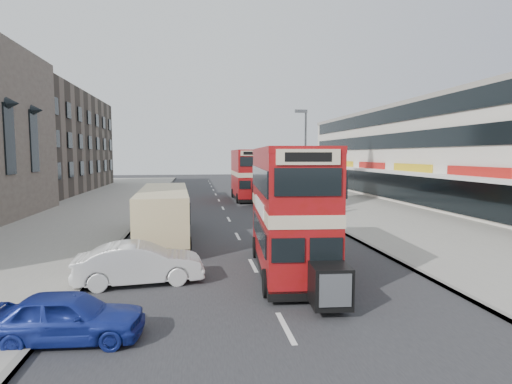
{
  "coord_description": "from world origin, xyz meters",
  "views": [
    {
      "loc": [
        -2.28,
        -13.93,
        4.5
      ],
      "look_at": [
        0.64,
        5.44,
        2.7
      ],
      "focal_mm": 28.34,
      "sensor_mm": 36.0,
      "label": 1
    }
  ],
  "objects_px": {
    "pedestrian_near": "(339,202)",
    "car_right_b": "(288,200)",
    "car_left_near": "(68,316)",
    "car_left_front": "(140,263)",
    "bus_main": "(289,210)",
    "car_right_a": "(287,205)",
    "cyclist": "(271,201)",
    "coach": "(164,212)",
    "bus_second": "(246,175)",
    "street_lamp": "(305,151)",
    "car_right_c": "(262,189)"
  },
  "relations": [
    {
      "from": "street_lamp",
      "to": "car_left_front",
      "type": "bearing_deg",
      "value": -121.37
    },
    {
      "from": "pedestrian_near",
      "to": "car_right_b",
      "type": "bearing_deg",
      "value": -59.98
    },
    {
      "from": "pedestrian_near",
      "to": "bus_second",
      "type": "bearing_deg",
      "value": -65.24
    },
    {
      "from": "coach",
      "to": "car_right_a",
      "type": "bearing_deg",
      "value": 42.95
    },
    {
      "from": "car_left_near",
      "to": "car_right_a",
      "type": "relative_size",
      "value": 0.8
    },
    {
      "from": "car_right_b",
      "to": "car_right_c",
      "type": "xyz_separation_m",
      "value": [
        -0.37,
        11.39,
        0.02
      ]
    },
    {
      "from": "car_right_b",
      "to": "pedestrian_near",
      "type": "bearing_deg",
      "value": 33.68
    },
    {
      "from": "car_right_b",
      "to": "coach",
      "type": "bearing_deg",
      "value": -37.61
    },
    {
      "from": "car_left_near",
      "to": "car_left_front",
      "type": "xyz_separation_m",
      "value": [
        1.13,
        4.29,
        0.1
      ]
    },
    {
      "from": "car_right_c",
      "to": "cyclist",
      "type": "distance_m",
      "value": 12.49
    },
    {
      "from": "car_left_near",
      "to": "car_right_a",
      "type": "bearing_deg",
      "value": -22.47
    },
    {
      "from": "bus_main",
      "to": "pedestrian_near",
      "type": "distance_m",
      "value": 16.16
    },
    {
      "from": "car_right_c",
      "to": "cyclist",
      "type": "xyz_separation_m",
      "value": [
        -1.25,
        -12.43,
        0.03
      ]
    },
    {
      "from": "car_left_front",
      "to": "bus_main",
      "type": "bearing_deg",
      "value": -90.35
    },
    {
      "from": "car_right_b",
      "to": "pedestrian_near",
      "type": "height_order",
      "value": "pedestrian_near"
    },
    {
      "from": "street_lamp",
      "to": "car_right_a",
      "type": "bearing_deg",
      "value": -138.25
    },
    {
      "from": "street_lamp",
      "to": "car_left_front",
      "type": "relative_size",
      "value": 1.86
    },
    {
      "from": "street_lamp",
      "to": "coach",
      "type": "xyz_separation_m",
      "value": [
        -10.45,
        -10.4,
        -3.3
      ]
    },
    {
      "from": "bus_main",
      "to": "car_left_near",
      "type": "bearing_deg",
      "value": 40.82
    },
    {
      "from": "car_left_near",
      "to": "car_right_c",
      "type": "relative_size",
      "value": 0.91
    },
    {
      "from": "car_right_a",
      "to": "cyclist",
      "type": "bearing_deg",
      "value": -160.03
    },
    {
      "from": "coach",
      "to": "car_right_c",
      "type": "height_order",
      "value": "coach"
    },
    {
      "from": "car_left_near",
      "to": "car_right_b",
      "type": "bearing_deg",
      "value": -20.75
    },
    {
      "from": "car_left_front",
      "to": "car_right_c",
      "type": "bearing_deg",
      "value": -23.06
    },
    {
      "from": "bus_second",
      "to": "bus_main",
      "type": "bearing_deg",
      "value": 86.63
    },
    {
      "from": "car_left_near",
      "to": "coach",
      "type": "bearing_deg",
      "value": -3.13
    },
    {
      "from": "bus_main",
      "to": "car_right_a",
      "type": "bearing_deg",
      "value": -98.25
    },
    {
      "from": "street_lamp",
      "to": "coach",
      "type": "height_order",
      "value": "street_lamp"
    },
    {
      "from": "coach",
      "to": "cyclist",
      "type": "distance_m",
      "value": 13.63
    },
    {
      "from": "car_left_near",
      "to": "car_right_c",
      "type": "bearing_deg",
      "value": -12.75
    },
    {
      "from": "coach",
      "to": "car_right_a",
      "type": "xyz_separation_m",
      "value": [
        8.7,
        8.85,
        -0.83
      ]
    },
    {
      "from": "cyclist",
      "to": "pedestrian_near",
      "type": "bearing_deg",
      "value": -40.02
    },
    {
      "from": "bus_second",
      "to": "coach",
      "type": "xyz_separation_m",
      "value": [
        -6.71,
        -18.39,
        -1.05
      ]
    },
    {
      "from": "bus_second",
      "to": "car_right_b",
      "type": "xyz_separation_m",
      "value": [
        2.77,
        -6.24,
        -1.88
      ]
    },
    {
      "from": "cyclist",
      "to": "car_right_b",
      "type": "bearing_deg",
      "value": 29.87
    },
    {
      "from": "street_lamp",
      "to": "cyclist",
      "type": "xyz_separation_m",
      "value": [
        -2.59,
        0.71,
        -4.08
      ]
    },
    {
      "from": "street_lamp",
      "to": "pedestrian_near",
      "type": "distance_m",
      "value": 5.1
    },
    {
      "from": "car_right_b",
      "to": "cyclist",
      "type": "height_order",
      "value": "cyclist"
    },
    {
      "from": "car_left_near",
      "to": "pedestrian_near",
      "type": "bearing_deg",
      "value": -31.87
    },
    {
      "from": "coach",
      "to": "pedestrian_near",
      "type": "xyz_separation_m",
      "value": [
        12.43,
        7.66,
        -0.52
      ]
    },
    {
      "from": "car_right_c",
      "to": "cyclist",
      "type": "relative_size",
      "value": 1.92
    },
    {
      "from": "bus_main",
      "to": "cyclist",
      "type": "relative_size",
      "value": 4.12
    },
    {
      "from": "street_lamp",
      "to": "car_right_a",
      "type": "distance_m",
      "value": 4.75
    },
    {
      "from": "street_lamp",
      "to": "bus_second",
      "type": "xyz_separation_m",
      "value": [
        -3.74,
        7.99,
        -2.24
      ]
    },
    {
      "from": "bus_main",
      "to": "car_right_a",
      "type": "relative_size",
      "value": 1.89
    },
    {
      "from": "street_lamp",
      "to": "car_left_near",
      "type": "distance_m",
      "value": 25.3
    },
    {
      "from": "street_lamp",
      "to": "car_right_b",
      "type": "xyz_separation_m",
      "value": [
        -0.97,
        1.75,
        -4.12
      ]
    },
    {
      "from": "car_right_c",
      "to": "car_left_front",
      "type": "bearing_deg",
      "value": -12.05
    },
    {
      "from": "coach",
      "to": "car_right_c",
      "type": "distance_m",
      "value": 25.26
    },
    {
      "from": "bus_second",
      "to": "cyclist",
      "type": "height_order",
      "value": "bus_second"
    }
  ]
}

